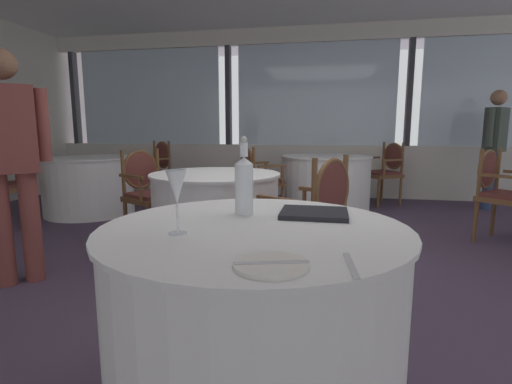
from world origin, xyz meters
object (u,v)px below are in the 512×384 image
dining_chair_1_0 (501,188)px  dining_chair_3_1 (256,175)px  wine_glass (176,188)px  dining_chair_2_0 (315,214)px  dining_chair_3_0 (386,168)px  menu_book (314,213)px  dining_chair_2_1 (149,187)px  water_bottle (244,183)px  diner_person_1 (494,142)px  dining_chair_0_1 (155,167)px  diner_person_0 (9,154)px  side_plate (271,265)px

dining_chair_1_0 → dining_chair_3_1: 2.67m
wine_glass → dining_chair_3_1: 3.62m
dining_chair_2_0 → dining_chair_3_0: (0.91, 3.38, 0.00)m
wine_glass → menu_book: 0.61m
dining_chair_1_0 → dining_chair_2_1: bearing=-127.5°
water_bottle → dining_chair_3_0: size_ratio=0.36×
wine_glass → diner_person_1: diner_person_1 is taller
dining_chair_1_0 → diner_person_1: 1.91m
dining_chair_0_1 → dining_chair_3_1: dining_chair_0_1 is taller
menu_book → dining_chair_1_0: 3.04m
dining_chair_2_0 → dining_chair_3_1: size_ratio=1.05×
water_bottle → dining_chair_1_0: water_bottle is taller
dining_chair_2_0 → menu_book: bearing=121.2°
dining_chair_2_0 → dining_chair_3_0: 3.50m
water_bottle → dining_chair_3_1: (-0.57, 3.23, -0.36)m
dining_chair_1_0 → wine_glass: bearing=-84.3°
dining_chair_0_1 → diner_person_0: size_ratio=0.57×
side_plate → diner_person_1: bearing=64.2°
dining_chair_1_0 → water_bottle: bearing=-85.8°
side_plate → dining_chair_3_0: size_ratio=0.22×
dining_chair_1_0 → dining_chair_3_0: dining_chair_1_0 is taller
dining_chair_1_0 → dining_chair_3_1: size_ratio=1.03×
menu_book → wine_glass: bearing=-139.9°
menu_book → diner_person_1: diner_person_1 is taller
menu_book → dining_chair_3_0: size_ratio=0.30×
dining_chair_0_1 → side_plate: bearing=62.0°
dining_chair_1_0 → diner_person_1: diner_person_1 is taller
water_bottle → diner_person_1: bearing=59.0°
menu_book → diner_person_0: size_ratio=0.17×
dining_chair_2_1 → diner_person_1: size_ratio=0.56×
water_bottle → dining_chair_0_1: size_ratio=0.35×
dining_chair_3_0 → wine_glass: bearing=40.8°
dining_chair_2_1 → dining_chair_3_0: bearing=72.6°
diner_person_0 → diner_person_1: diner_person_0 is taller
wine_glass → menu_book: (0.46, 0.38, -0.15)m
wine_glass → dining_chair_2_0: 1.46m
dining_chair_1_0 → dining_chair_2_0: size_ratio=0.98×
menu_book → dining_chair_3_0: bearing=78.8°
dining_chair_1_0 → dining_chair_3_0: size_ratio=1.00×
side_plate → dining_chair_2_0: bearing=88.0°
side_plate → wine_glass: (-0.37, 0.26, 0.16)m
dining_chair_0_1 → diner_person_1: diner_person_1 is taller
dining_chair_1_0 → diner_person_0: diner_person_0 is taller
side_plate → diner_person_1: diner_person_1 is taller
wine_glass → dining_chair_2_1: (-1.26, 2.29, -0.37)m
water_bottle → dining_chair_3_1: 3.30m
side_plate → dining_chair_2_1: 3.03m
dining_chair_2_1 → diner_person_0: size_ratio=0.55×
dining_chair_0_1 → dining_chair_1_0: size_ratio=1.02×
dining_chair_1_0 → dining_chair_0_1: bearing=-153.8°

